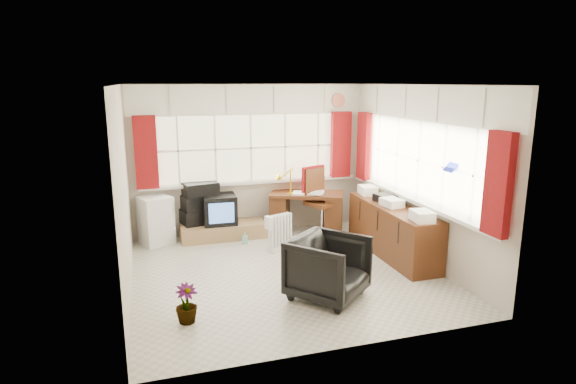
% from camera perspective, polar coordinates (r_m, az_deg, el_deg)
% --- Properties ---
extents(ground, '(4.00, 4.00, 0.00)m').
position_cam_1_polar(ground, '(6.65, -0.36, -9.50)').
color(ground, beige).
rests_on(ground, ground).
extents(room_walls, '(4.00, 4.00, 4.00)m').
position_cam_1_polar(room_walls, '(6.23, -0.37, 3.36)').
color(room_walls, beige).
rests_on(room_walls, ground).
extents(window_back, '(3.70, 0.12, 3.60)m').
position_cam_1_polar(window_back, '(8.18, -4.29, 1.69)').
color(window_back, '#FEF5C9').
rests_on(window_back, room_walls).
extents(window_right, '(0.12, 3.70, 3.60)m').
position_cam_1_polar(window_right, '(7.13, 14.76, -0.38)').
color(window_right, '#FEF5C9').
rests_on(window_right, room_walls).
extents(curtains, '(3.83, 3.83, 1.15)m').
position_cam_1_polar(curtains, '(7.40, 4.45, 4.50)').
color(curtains, maroon).
rests_on(curtains, room_walls).
extents(overhead_cabinets, '(3.98, 3.98, 0.48)m').
position_cam_1_polar(overhead_cabinets, '(7.40, 4.80, 10.68)').
color(overhead_cabinets, silver).
rests_on(overhead_cabinets, room_walls).
extents(desk, '(1.35, 1.05, 0.73)m').
position_cam_1_polar(desk, '(8.24, 2.23, -2.18)').
color(desk, '#532913').
rests_on(desk, ground).
extents(desk_lamp, '(0.16, 0.13, 0.45)m').
position_cam_1_polar(desk_lamp, '(8.01, 0.30, 1.92)').
color(desk_lamp, '#DFB609').
rests_on(desk_lamp, desk).
extents(task_chair, '(0.64, 0.65, 1.15)m').
position_cam_1_polar(task_chair, '(8.13, 3.51, -0.78)').
color(task_chair, black).
rests_on(task_chair, ground).
extents(office_chair, '(1.15, 1.15, 0.75)m').
position_cam_1_polar(office_chair, '(5.81, 4.79, -8.92)').
color(office_chair, black).
rests_on(office_chair, ground).
extents(radiator, '(0.41, 0.27, 0.57)m').
position_cam_1_polar(radiator, '(7.38, -0.95, -5.23)').
color(radiator, white).
rests_on(radiator, ground).
extents(credenza, '(0.50, 2.00, 0.85)m').
position_cam_1_polar(credenza, '(7.34, 12.26, -4.39)').
color(credenza, '#532913').
rests_on(credenza, ground).
extents(file_tray, '(0.33, 0.39, 0.11)m').
position_cam_1_polar(file_tray, '(7.47, 11.55, -0.72)').
color(file_tray, black).
rests_on(file_tray, credenza).
extents(tv_bench, '(1.40, 0.50, 0.25)m').
position_cam_1_polar(tv_bench, '(8.07, -7.66, -4.57)').
color(tv_bench, '#A67C53').
rests_on(tv_bench, ground).
extents(crt_tv, '(0.54, 0.52, 0.48)m').
position_cam_1_polar(crt_tv, '(7.98, -8.12, -2.04)').
color(crt_tv, black).
rests_on(crt_tv, tv_bench).
extents(hifi_stack, '(0.72, 0.54, 0.68)m').
position_cam_1_polar(hifi_stack, '(8.06, -10.27, -1.40)').
color(hifi_stack, black).
rests_on(hifi_stack, tv_bench).
extents(mini_fridge, '(0.59, 0.59, 0.77)m').
position_cam_1_polar(mini_fridge, '(7.95, -15.40, -3.25)').
color(mini_fridge, white).
rests_on(mini_fridge, ground).
extents(spray_bottle_a, '(0.12, 0.12, 0.27)m').
position_cam_1_polar(spray_bottle_a, '(8.04, -8.33, -4.58)').
color(spray_bottle_a, silver).
rests_on(spray_bottle_a, ground).
extents(spray_bottle_b, '(0.10, 0.10, 0.19)m').
position_cam_1_polar(spray_bottle_b, '(7.75, -5.12, -5.47)').
color(spray_bottle_b, '#88CBC0').
rests_on(spray_bottle_b, ground).
extents(flower_vase, '(0.31, 0.31, 0.43)m').
position_cam_1_polar(flower_vase, '(5.40, -11.95, -12.83)').
color(flower_vase, black).
rests_on(flower_vase, ground).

